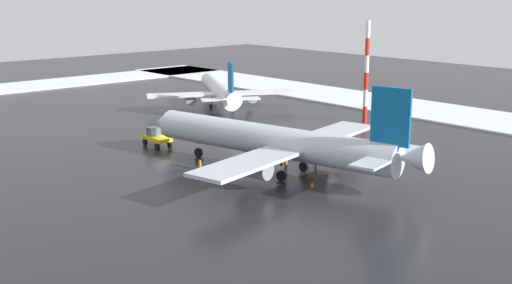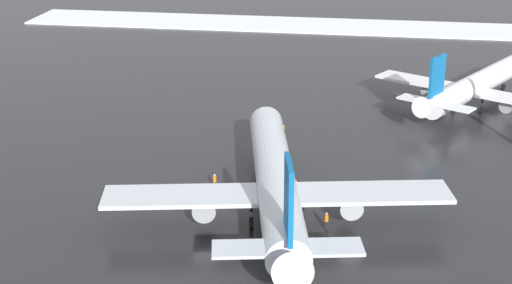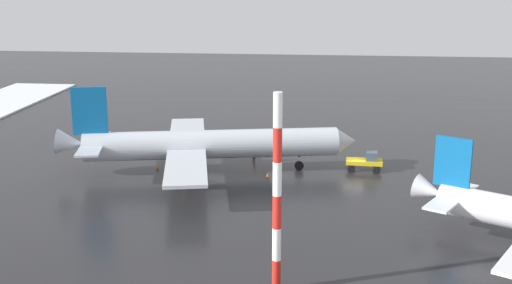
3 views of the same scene
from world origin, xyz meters
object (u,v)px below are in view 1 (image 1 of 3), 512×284
(airplane_far_rear, at_px, (277,142))
(ground_crew_by_nose_gear, at_px, (200,166))
(ground_crew_beside_wing, at_px, (316,160))
(antenna_mast, at_px, (366,73))
(traffic_cone_mid_line, at_px, (239,156))
(ground_crew_near_tug, at_px, (286,163))
(traffic_cone_near_nose, at_px, (312,184))
(traffic_cone_wingtip_side, at_px, (326,172))
(pushback_tug, at_px, (156,137))
(airplane_distant_tail, at_px, (220,91))

(airplane_far_rear, height_order, ground_crew_by_nose_gear, airplane_far_rear)
(airplane_far_rear, xyz_separation_m, ground_crew_beside_wing, (-1.68, -4.89, -2.76))
(antenna_mast, xyz_separation_m, traffic_cone_mid_line, (-3.35, 29.29, -7.81))
(traffic_cone_mid_line, bearing_deg, antenna_mast, -83.48)
(ground_crew_near_tug, relative_size, traffic_cone_mid_line, 3.11)
(traffic_cone_near_nose, distance_m, traffic_cone_wingtip_side, 5.23)
(ground_crew_by_nose_gear, distance_m, ground_crew_beside_wing, 13.85)
(airplane_far_rear, height_order, traffic_cone_wingtip_side, airplane_far_rear)
(airplane_far_rear, bearing_deg, ground_crew_by_nose_gear, 40.39)
(antenna_mast, bearing_deg, ground_crew_near_tug, 111.89)
(ground_crew_by_nose_gear, bearing_deg, ground_crew_beside_wing, 152.51)
(pushback_tug, bearing_deg, traffic_cone_wingtip_side, -161.05)
(airplane_distant_tail, relative_size, antenna_mast, 1.78)
(ground_crew_near_tug, height_order, traffic_cone_wingtip_side, ground_crew_near_tug)
(antenna_mast, distance_m, traffic_cone_wingtip_side, 31.67)
(ground_crew_by_nose_gear, distance_m, traffic_cone_near_nose, 13.44)
(traffic_cone_wingtip_side, bearing_deg, traffic_cone_near_nose, 115.54)
(airplane_far_rear, relative_size, airplane_distant_tail, 1.31)
(traffic_cone_mid_line, bearing_deg, airplane_far_rear, 172.51)
(ground_crew_beside_wing, bearing_deg, ground_crew_near_tug, -101.17)
(traffic_cone_near_nose, distance_m, traffic_cone_mid_line, 14.63)
(traffic_cone_wingtip_side, bearing_deg, airplane_far_rear, 43.16)
(airplane_distant_tail, relative_size, traffic_cone_wingtip_side, 52.38)
(pushback_tug, distance_m, traffic_cone_wingtip_side, 25.64)
(airplane_far_rear, distance_m, traffic_cone_near_nose, 7.35)
(airplane_distant_tail, bearing_deg, traffic_cone_near_nose, -177.29)
(airplane_distant_tail, relative_size, ground_crew_near_tug, 16.85)
(ground_crew_near_tug, distance_m, traffic_cone_wingtip_side, 4.78)
(antenna_mast, bearing_deg, traffic_cone_mid_line, 96.52)
(airplane_far_rear, distance_m, traffic_cone_mid_line, 8.84)
(ground_crew_near_tug, distance_m, antenna_mast, 32.12)
(pushback_tug, xyz_separation_m, ground_crew_beside_wing, (-22.11, -8.04, -0.31))
(ground_crew_near_tug, bearing_deg, pushback_tug, -110.60)
(airplane_far_rear, distance_m, ground_crew_by_nose_gear, 9.28)
(traffic_cone_mid_line, xyz_separation_m, traffic_cone_wingtip_side, (-12.26, -2.87, 0.00))
(ground_crew_beside_wing, height_order, traffic_cone_mid_line, ground_crew_beside_wing)
(pushback_tug, height_order, traffic_cone_near_nose, pushback_tug)
(ground_crew_by_nose_gear, bearing_deg, airplane_distant_tail, -128.19)
(ground_crew_beside_wing, height_order, traffic_cone_wingtip_side, ground_crew_beside_wing)
(ground_crew_by_nose_gear, distance_m, traffic_cone_wingtip_side, 14.58)
(airplane_far_rear, bearing_deg, ground_crew_beside_wing, -120.50)
(antenna_mast, bearing_deg, airplane_distant_tail, 18.51)
(airplane_distant_tail, height_order, pushback_tug, airplane_distant_tail)
(ground_crew_beside_wing, xyz_separation_m, traffic_cone_wingtip_side, (-2.51, 0.96, -0.70))
(airplane_far_rear, xyz_separation_m, ground_crew_by_nose_gear, (5.46, 6.98, -2.76))
(pushback_tug, xyz_separation_m, traffic_cone_mid_line, (-12.36, -4.22, -1.01))
(antenna_mast, xyz_separation_m, traffic_cone_wingtip_side, (-15.61, 26.43, -7.81))
(ground_crew_by_nose_gear, relative_size, traffic_cone_wingtip_side, 3.11)
(ground_crew_near_tug, bearing_deg, traffic_cone_mid_line, -121.17)
(ground_crew_by_nose_gear, xyz_separation_m, traffic_cone_wingtip_side, (-9.65, -10.90, -0.70))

